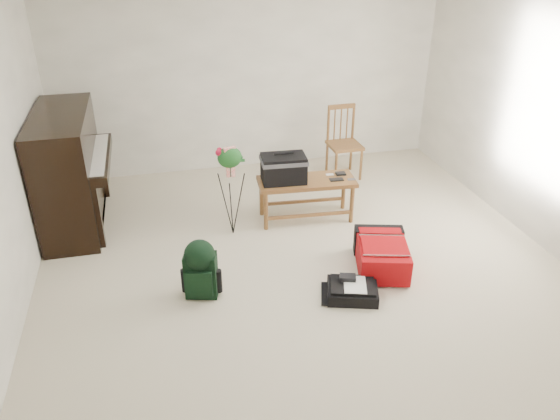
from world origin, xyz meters
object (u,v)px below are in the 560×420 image
object	(u,v)px
dining_chair	(344,143)
black_duffel	(352,290)
piano	(70,173)
green_backpack	(200,266)
bench	(291,173)
red_suitcase	(380,252)
flower_stand	(231,191)

from	to	relation	value
dining_chair	black_duffel	world-z (taller)	dining_chair
piano	dining_chair	xyz separation A→B (m)	(3.28, 0.51, -0.15)
black_duffel	green_backpack	world-z (taller)	green_backpack
bench	green_backpack	bearing A→B (deg)	-129.95
black_duffel	green_backpack	distance (m)	1.36
red_suitcase	flower_stand	size ratio (longest dim) A/B	0.78
green_backpack	flower_stand	distance (m)	1.14
dining_chair	flower_stand	size ratio (longest dim) A/B	0.90
green_backpack	flower_stand	bearing A→B (deg)	81.66
piano	green_backpack	world-z (taller)	piano
flower_stand	dining_chair	bearing A→B (deg)	18.54
piano	bench	xyz separation A→B (m)	(2.31, -0.52, -0.02)
dining_chair	red_suitcase	distance (m)	2.17
bench	flower_stand	world-z (taller)	flower_stand
piano	red_suitcase	xyz separation A→B (m)	(2.91, -1.61, -0.44)
dining_chair	black_duffel	bearing A→B (deg)	-109.23
black_duffel	flower_stand	xyz separation A→B (m)	(-0.85, 1.37, 0.43)
flower_stand	bench	bearing A→B (deg)	-5.35
piano	black_duffel	distance (m)	3.24
green_backpack	flower_stand	world-z (taller)	flower_stand
piano	red_suitcase	size ratio (longest dim) A/B	1.90
green_backpack	dining_chair	bearing A→B (deg)	61.37
piano	dining_chair	bearing A→B (deg)	8.91
black_duffel	flower_stand	world-z (taller)	flower_stand
piano	flower_stand	distance (m)	1.76
dining_chair	flower_stand	xyz separation A→B (m)	(-1.65, -1.17, 0.05)
red_suitcase	black_duffel	size ratio (longest dim) A/B	1.50
bench	dining_chair	xyz separation A→B (m)	(0.97, 1.03, -0.13)
red_suitcase	bench	bearing A→B (deg)	134.45
bench	red_suitcase	size ratio (longest dim) A/B	1.38
dining_chair	black_duffel	distance (m)	2.68
bench	red_suitcase	bearing A→B (deg)	-57.06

